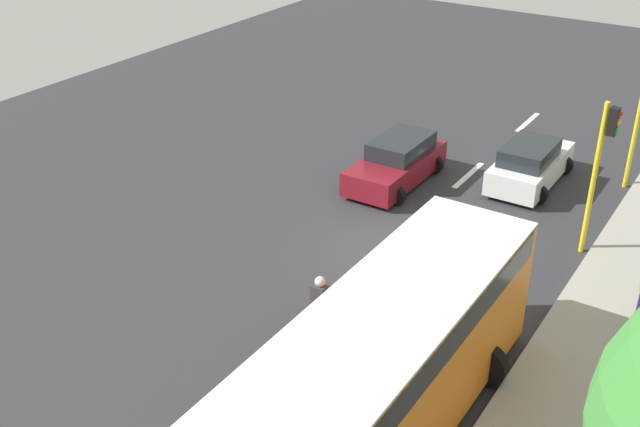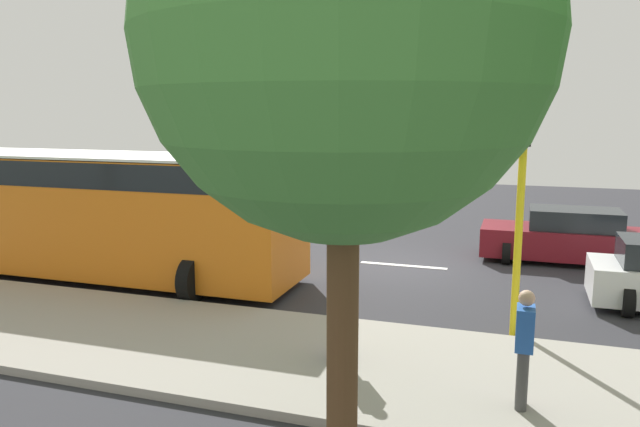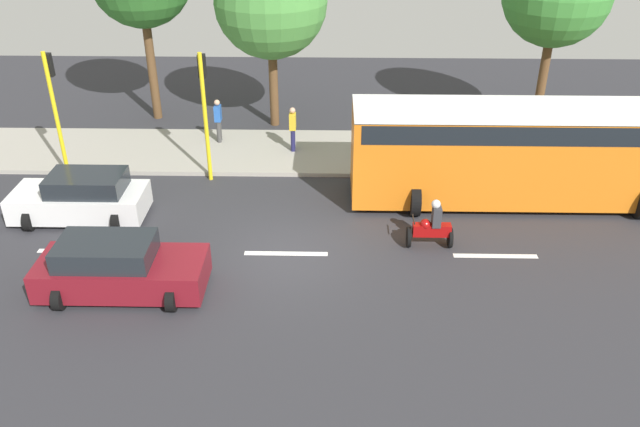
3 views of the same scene
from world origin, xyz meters
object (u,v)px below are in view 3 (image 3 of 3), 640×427
car_maroon (119,268)px  car_white (82,198)px  pedestrian_near_signal (293,127)px  city_bus (525,148)px  motorcycle (431,227)px  traffic_light_corner (54,98)px  pedestrian_by_tree (218,119)px  street_tree_north (271,2)px  traffic_light_midblock (204,99)px

car_maroon → car_white: bearing=30.8°
car_maroon → pedestrian_near_signal: bearing=-24.2°
car_white → city_bus: 14.04m
city_bus → car_maroon: bearing=114.8°
city_bus → motorcycle: city_bus is taller
car_white → traffic_light_corner: bearing=27.8°
city_bus → traffic_light_corner: (1.35, 15.43, 1.08)m
pedestrian_by_tree → street_tree_north: 4.93m
car_maroon → traffic_light_corner: size_ratio=0.96×
city_bus → traffic_light_midblock: (1.35, 10.40, 1.08)m
car_maroon → city_bus: city_bus is taller
traffic_light_midblock → street_tree_north: size_ratio=0.62×
motorcycle → traffic_light_corner: bearing=70.4°
street_tree_north → city_bus: bearing=-127.1°
car_white → street_tree_north: size_ratio=0.56×
car_white → street_tree_north: bearing=-33.5°
pedestrian_by_tree → traffic_light_midblock: bearing=-177.2°
pedestrian_near_signal → traffic_light_corner: traffic_light_corner is taller
city_bus → pedestrian_by_tree: size_ratio=6.51×
car_maroon → street_tree_north: 12.98m
pedestrian_near_signal → street_tree_north: street_tree_north is taller
motorcycle → traffic_light_corner: 13.13m
pedestrian_by_tree → traffic_light_corner: traffic_light_corner is taller
car_white → city_bus: (1.55, -13.90, 1.14)m
car_maroon → street_tree_north: bearing=-14.5°
car_maroon → pedestrian_by_tree: pedestrian_by_tree is taller
car_maroon → motorcycle: size_ratio=2.81×
motorcycle → traffic_light_midblock: 8.67m
traffic_light_corner → street_tree_north: 8.82m
pedestrian_by_tree → traffic_light_midblock: (-2.96, -0.14, 1.87)m
traffic_light_corner → traffic_light_midblock: (0.00, -5.03, 0.00)m
car_white → city_bus: size_ratio=0.37×
car_maroon → pedestrian_by_tree: 9.75m
car_white → traffic_light_corner: size_ratio=0.90×
city_bus → motorcycle: (-2.98, 3.25, -1.20)m
car_white → traffic_light_midblock: bearing=-50.3°
city_bus → motorcycle: 4.57m
car_maroon → city_bus: size_ratio=0.39×
car_maroon → traffic_light_corner: 8.03m
traffic_light_corner → street_tree_north: size_ratio=0.62×
motorcycle → traffic_light_midblock: (4.34, 7.15, 2.29)m
pedestrian_near_signal → pedestrian_by_tree: bearing=74.9°
traffic_light_corner → traffic_light_midblock: size_ratio=1.00×
car_maroon → street_tree_north: street_tree_north is taller
car_white → motorcycle: size_ratio=2.66×
pedestrian_near_signal → pedestrian_by_tree: size_ratio=1.00×
car_white → traffic_light_midblock: size_ratio=0.90×
car_maroon → city_bus: 12.85m
pedestrian_by_tree → car_maroon: bearing=173.6°
pedestrian_by_tree → traffic_light_midblock: size_ratio=0.38×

